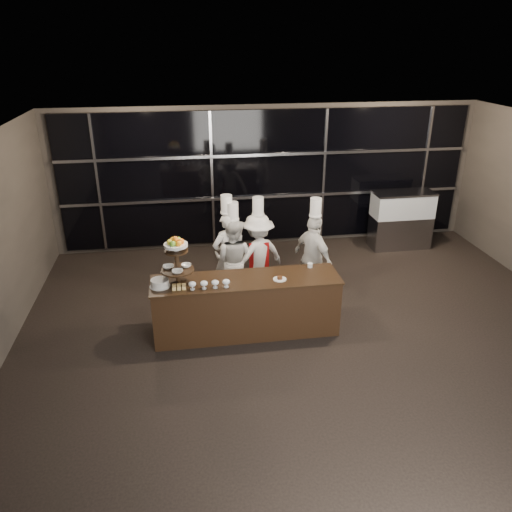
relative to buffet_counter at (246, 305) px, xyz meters
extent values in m
plane|color=black|center=(0.98, -1.39, -0.47)|extent=(10.00, 10.00, 0.00)
plane|color=black|center=(0.98, -1.39, 2.53)|extent=(10.00, 10.00, 0.00)
plane|color=#473F38|center=(0.98, 3.61, 1.03)|extent=(9.00, 0.00, 9.00)
cube|color=black|center=(0.98, 3.55, 1.03)|extent=(8.60, 0.04, 2.80)
cube|color=#A5A5AA|center=(0.98, 3.50, 0.63)|extent=(8.60, 0.06, 0.06)
cube|color=#A5A5AA|center=(0.98, 3.50, 1.53)|extent=(8.60, 0.06, 0.06)
cube|color=#A5A5AA|center=(-2.52, 3.52, 1.03)|extent=(0.05, 0.05, 2.80)
cube|color=#A5A5AA|center=(-0.22, 3.52, 1.03)|extent=(0.05, 0.05, 2.80)
cube|color=#A5A5AA|center=(2.18, 3.52, 1.03)|extent=(0.05, 0.05, 2.80)
cube|color=#A5A5AA|center=(4.48, 3.52, 1.03)|extent=(0.05, 0.05, 2.80)
cube|color=black|center=(0.00, 0.00, -0.02)|extent=(2.80, 0.70, 0.90)
cube|color=black|center=(0.00, 0.00, 0.44)|extent=(2.84, 0.74, 0.03)
cylinder|color=black|center=(-1.00, 0.00, 0.47)|extent=(0.24, 0.24, 0.03)
cylinder|color=black|center=(-1.00, 0.00, 0.80)|extent=(0.06, 0.06, 0.70)
cylinder|color=black|center=(-1.00, 0.00, 0.67)|extent=(0.48, 0.48, 0.02)
cylinder|color=black|center=(-1.00, 0.00, 0.97)|extent=(0.34, 0.34, 0.02)
cylinder|color=white|center=(-1.00, 0.00, 1.02)|extent=(0.10, 0.10, 0.06)
cylinder|color=white|center=(-1.00, 0.00, 1.07)|extent=(0.34, 0.34, 0.04)
sphere|color=orange|center=(-0.92, 0.00, 1.11)|extent=(0.09, 0.09, 0.09)
sphere|color=#87C031|center=(-0.96, 0.07, 1.11)|extent=(0.09, 0.09, 0.09)
sphere|color=orange|center=(-1.04, 0.07, 1.11)|extent=(0.09, 0.09, 0.09)
sphere|color=yellow|center=(-1.08, 0.00, 1.11)|extent=(0.09, 0.09, 0.09)
sphere|color=#6BAA2B|center=(-1.04, -0.07, 1.11)|extent=(0.09, 0.09, 0.09)
sphere|color=orange|center=(-0.96, -0.07, 1.11)|extent=(0.09, 0.09, 0.09)
sphere|color=orange|center=(-1.00, 0.00, 1.15)|extent=(0.09, 0.09, 0.09)
imported|color=white|center=(-1.13, 0.06, 0.71)|extent=(0.16, 0.16, 0.04)
imported|color=white|center=(-0.87, 0.06, 0.71)|extent=(0.15, 0.15, 0.05)
imported|color=white|center=(-1.00, -0.12, 0.71)|extent=(0.16, 0.16, 0.04)
cylinder|color=silver|center=(-0.80, -0.22, 0.46)|extent=(0.07, 0.07, 0.01)
cylinder|color=silver|center=(-0.80, -0.22, 0.49)|extent=(0.02, 0.02, 0.05)
ellipsoid|color=silver|center=(-0.80, -0.22, 0.54)|extent=(0.11, 0.11, 0.08)
ellipsoid|color=#0BD465|center=(-0.80, -0.22, 0.54)|extent=(0.08, 0.08, 0.05)
cylinder|color=silver|center=(-0.64, -0.22, 0.46)|extent=(0.07, 0.07, 0.01)
cylinder|color=silver|center=(-0.64, -0.22, 0.49)|extent=(0.02, 0.02, 0.05)
ellipsoid|color=silver|center=(-0.64, -0.22, 0.54)|extent=(0.11, 0.11, 0.08)
ellipsoid|color=red|center=(-0.64, -0.22, 0.54)|extent=(0.08, 0.08, 0.05)
cylinder|color=silver|center=(-0.48, -0.22, 0.46)|extent=(0.07, 0.07, 0.01)
cylinder|color=silver|center=(-0.48, -0.22, 0.49)|extent=(0.02, 0.02, 0.05)
ellipsoid|color=silver|center=(-0.48, -0.22, 0.54)|extent=(0.11, 0.11, 0.08)
ellipsoid|color=#FEF7AD|center=(-0.48, -0.22, 0.54)|extent=(0.08, 0.08, 0.05)
cylinder|color=silver|center=(-0.32, -0.22, 0.46)|extent=(0.07, 0.07, 0.01)
cylinder|color=silver|center=(-0.32, -0.22, 0.49)|extent=(0.02, 0.02, 0.05)
ellipsoid|color=silver|center=(-0.32, -0.22, 0.54)|extent=(0.11, 0.11, 0.08)
ellipsoid|color=#4A3213|center=(-0.32, -0.22, 0.54)|extent=(0.08, 0.08, 0.05)
cylinder|color=white|center=(-1.26, -0.05, 0.46)|extent=(0.30, 0.30, 0.01)
cylinder|color=white|center=(-1.26, -0.05, 0.51)|extent=(0.26, 0.26, 0.10)
cube|color=#FCD27B|center=(-1.06, -0.20, 0.48)|extent=(0.05, 0.06, 0.05)
cube|color=#FCD27B|center=(-0.99, -0.20, 0.48)|extent=(0.06, 0.06, 0.05)
cube|color=#FCD27B|center=(-0.92, -0.20, 0.48)|extent=(0.06, 0.06, 0.05)
cube|color=#FCD27B|center=(-1.06, -0.13, 0.48)|extent=(0.05, 0.06, 0.05)
cube|color=#FCD27B|center=(-0.99, -0.13, 0.48)|extent=(0.06, 0.06, 0.05)
cube|color=#FCD27B|center=(-0.92, -0.13, 0.48)|extent=(0.06, 0.06, 0.05)
cylinder|color=white|center=(0.50, -0.10, 0.46)|extent=(0.20, 0.20, 0.01)
cylinder|color=#4C2814|center=(0.50, -0.10, 0.49)|extent=(0.08, 0.08, 0.04)
cylinder|color=white|center=(1.05, 0.25, 0.49)|extent=(0.08, 0.08, 0.07)
cube|color=#A5A5AA|center=(3.77, 2.91, -0.12)|extent=(1.26, 0.54, 0.70)
cube|color=silver|center=(3.77, 2.91, 0.48)|extent=(1.26, 0.54, 0.50)
cube|color=#FFC67F|center=(3.77, 2.91, 0.48)|extent=(1.17, 0.45, 0.40)
cube|color=#A5A5AA|center=(3.77, 2.91, 0.75)|extent=(1.28, 0.56, 0.04)
imported|color=silver|center=(-0.15, 1.18, 0.32)|extent=(0.68, 0.58, 1.57)
cylinder|color=white|center=(-0.15, 1.18, 1.26)|extent=(0.19, 0.19, 0.30)
cylinder|color=white|center=(-0.15, 1.18, 1.11)|extent=(0.21, 0.21, 0.03)
imported|color=silver|center=(-0.06, 1.12, 0.27)|extent=(0.89, 0.83, 1.47)
cylinder|color=white|center=(-0.06, 1.12, 1.15)|extent=(0.19, 0.19, 0.30)
cylinder|color=white|center=(-0.06, 1.12, 1.01)|extent=(0.21, 0.21, 0.03)
imported|color=silver|center=(0.38, 1.20, 0.29)|extent=(1.12, 0.90, 1.51)
cylinder|color=white|center=(0.38, 1.20, 1.19)|extent=(0.19, 0.19, 0.30)
cylinder|color=white|center=(0.38, 1.20, 1.05)|extent=(0.21, 0.21, 0.03)
cube|color=maroon|center=(0.38, 1.08, 0.29)|extent=(0.34, 0.03, 0.56)
imported|color=white|center=(1.29, 0.95, 0.30)|extent=(0.73, 0.97, 1.53)
cylinder|color=white|center=(1.29, 0.95, 1.21)|extent=(0.19, 0.19, 0.30)
cylinder|color=white|center=(1.29, 0.95, 1.06)|extent=(0.21, 0.21, 0.03)
camera|label=1|loc=(-0.88, -6.63, 3.78)|focal=35.00mm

